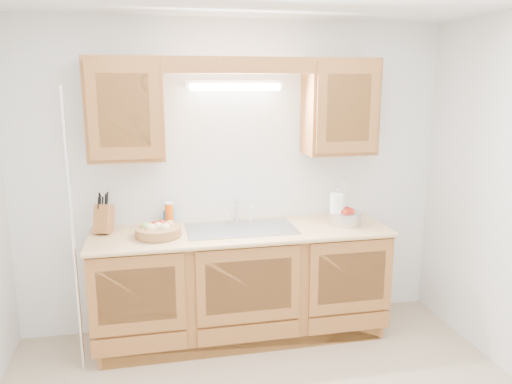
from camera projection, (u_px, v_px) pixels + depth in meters
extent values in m
cube|color=silver|center=(234.00, 178.00, 4.09)|extent=(3.50, 0.02, 2.50)
cube|color=#A1602F|center=(241.00, 285.00, 3.98)|extent=(2.20, 0.60, 0.86)
cube|color=tan|center=(241.00, 232.00, 3.87)|extent=(2.30, 0.63, 0.04)
cube|color=#A1602F|center=(125.00, 109.00, 3.64)|extent=(0.55, 0.33, 0.75)
cube|color=#A1602F|center=(340.00, 107.00, 3.97)|extent=(0.55, 0.33, 0.75)
cube|color=#A1602F|center=(240.00, 65.00, 3.60)|extent=(2.20, 0.05, 0.12)
cylinder|color=white|center=(236.00, 87.00, 3.83)|extent=(0.70, 0.05, 0.05)
cube|color=white|center=(235.00, 83.00, 3.86)|extent=(0.76, 0.06, 0.05)
cube|color=#9E9EA3|center=(241.00, 229.00, 3.88)|extent=(0.84, 0.46, 0.01)
cube|color=#9E9EA3|center=(214.00, 241.00, 3.86)|extent=(0.39, 0.40, 0.16)
cube|color=#9E9EA3|center=(267.00, 237.00, 3.94)|extent=(0.39, 0.40, 0.16)
cylinder|color=silver|center=(237.00, 220.00, 4.07)|extent=(0.06, 0.06, 0.04)
cylinder|color=silver|center=(236.00, 210.00, 4.05)|extent=(0.02, 0.02, 0.16)
cylinder|color=silver|center=(237.00, 201.00, 3.98)|extent=(0.02, 0.12, 0.02)
cylinder|color=white|center=(251.00, 214.00, 4.08)|extent=(0.03, 0.03, 0.12)
cylinder|color=silver|center=(73.00, 237.00, 3.36)|extent=(0.03, 0.03, 2.00)
cube|color=white|center=(343.00, 185.00, 4.29)|extent=(0.08, 0.01, 0.12)
cylinder|color=#9D6E3F|center=(158.00, 231.00, 3.69)|extent=(0.45, 0.45, 0.07)
sphere|color=#D8C67F|center=(150.00, 229.00, 3.64)|extent=(0.09, 0.09, 0.09)
sphere|color=#D8C67F|center=(165.00, 229.00, 3.65)|extent=(0.09, 0.09, 0.09)
sphere|color=tan|center=(170.00, 225.00, 3.74)|extent=(0.08, 0.08, 0.08)
sphere|color=#A72013|center=(155.00, 226.00, 3.74)|extent=(0.08, 0.08, 0.08)
sphere|color=#72A53F|center=(145.00, 227.00, 3.69)|extent=(0.08, 0.08, 0.08)
sphere|color=#D8C67F|center=(158.00, 228.00, 3.68)|extent=(0.08, 0.08, 0.08)
sphere|color=#A72013|center=(162.00, 224.00, 3.77)|extent=(0.07, 0.07, 0.07)
cube|color=#A1602F|center=(104.00, 219.00, 3.77)|extent=(0.16, 0.21, 0.24)
cylinder|color=black|center=(98.00, 203.00, 3.71)|extent=(0.03, 0.04, 0.09)
cylinder|color=black|center=(103.00, 202.00, 3.72)|extent=(0.03, 0.04, 0.09)
cylinder|color=black|center=(107.00, 202.00, 3.72)|extent=(0.03, 0.04, 0.09)
cylinder|color=black|center=(100.00, 200.00, 3.75)|extent=(0.03, 0.04, 0.09)
cylinder|color=black|center=(106.00, 200.00, 3.76)|extent=(0.03, 0.04, 0.09)
cylinder|color=black|center=(99.00, 199.00, 3.77)|extent=(0.03, 0.04, 0.09)
cylinder|color=black|center=(107.00, 198.00, 3.79)|extent=(0.03, 0.04, 0.09)
cylinder|color=#EE5A0D|center=(169.00, 215.00, 3.91)|extent=(0.08, 0.08, 0.19)
cylinder|color=white|center=(169.00, 203.00, 3.89)|extent=(0.07, 0.07, 0.01)
imported|color=#246EB4|center=(169.00, 214.00, 3.98)|extent=(0.09, 0.10, 0.18)
cube|color=#CC333F|center=(170.00, 225.00, 4.00)|extent=(0.10, 0.06, 0.01)
cube|color=green|center=(169.00, 224.00, 4.00)|extent=(0.10, 0.06, 0.02)
cylinder|color=silver|center=(336.00, 223.00, 4.03)|extent=(0.14, 0.14, 0.01)
cylinder|color=silver|center=(337.00, 207.00, 4.00)|extent=(0.02, 0.02, 0.28)
cylinder|color=white|center=(337.00, 208.00, 4.00)|extent=(0.14, 0.14, 0.24)
sphere|color=silver|center=(338.00, 189.00, 3.97)|extent=(0.02, 0.02, 0.02)
cylinder|color=silver|center=(344.00, 218.00, 4.01)|extent=(0.32, 0.32, 0.10)
sphere|color=#A72013|center=(341.00, 212.00, 3.99)|extent=(0.07, 0.07, 0.07)
sphere|color=#A72013|center=(347.00, 211.00, 4.02)|extent=(0.07, 0.07, 0.07)
sphere|color=#A72013|center=(346.00, 213.00, 3.96)|extent=(0.07, 0.07, 0.07)
sphere|color=#A72013|center=(350.00, 212.00, 3.98)|extent=(0.07, 0.07, 0.07)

